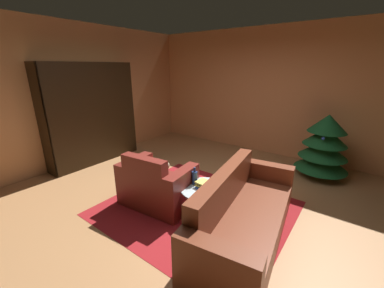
% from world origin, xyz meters
% --- Properties ---
extents(ground_plane, '(7.18, 7.18, 0.00)m').
position_xyz_m(ground_plane, '(0.00, 0.00, 0.00)').
color(ground_plane, '#B17A4B').
extents(wall_back, '(6.11, 0.06, 2.80)m').
position_xyz_m(wall_back, '(0.00, 2.78, 1.40)').
color(wall_back, tan).
rests_on(wall_back, ground).
extents(wall_left, '(0.06, 5.62, 2.80)m').
position_xyz_m(wall_left, '(-3.02, 0.00, 1.40)').
color(wall_left, tan).
rests_on(wall_left, ground).
extents(area_rug, '(2.50, 2.24, 0.01)m').
position_xyz_m(area_rug, '(0.04, -0.17, 0.00)').
color(area_rug, maroon).
rests_on(area_rug, ground).
extents(bookshelf_unit, '(0.39, 1.90, 2.04)m').
position_xyz_m(bookshelf_unit, '(-2.76, 0.14, 1.03)').
color(bookshelf_unit, black).
rests_on(bookshelf_unit, ground).
extents(armchair_red, '(1.10, 0.77, 0.83)m').
position_xyz_m(armchair_red, '(-0.50, -0.43, 0.30)').
color(armchair_red, maroon).
rests_on(armchair_red, ground).
extents(couch_red, '(1.03, 2.13, 0.82)m').
position_xyz_m(couch_red, '(0.84, -0.34, 0.28)').
color(couch_red, brown).
rests_on(couch_red, ground).
extents(coffee_table, '(0.66, 0.66, 0.41)m').
position_xyz_m(coffee_table, '(0.22, -0.23, 0.37)').
color(coffee_table, black).
rests_on(coffee_table, ground).
extents(book_stack_on_table, '(0.22, 0.20, 0.08)m').
position_xyz_m(book_stack_on_table, '(0.20, -0.23, 0.46)').
color(book_stack_on_table, navy).
rests_on(book_stack_on_table, coffee_table).
extents(bottle_on_table, '(0.08, 0.08, 0.25)m').
position_xyz_m(bottle_on_table, '(0.04, -0.22, 0.51)').
color(bottle_on_table, navy).
rests_on(bottle_on_table, coffee_table).
extents(decorated_tree, '(0.92, 0.92, 1.17)m').
position_xyz_m(decorated_tree, '(1.28, 2.09, 0.59)').
color(decorated_tree, brown).
rests_on(decorated_tree, ground).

